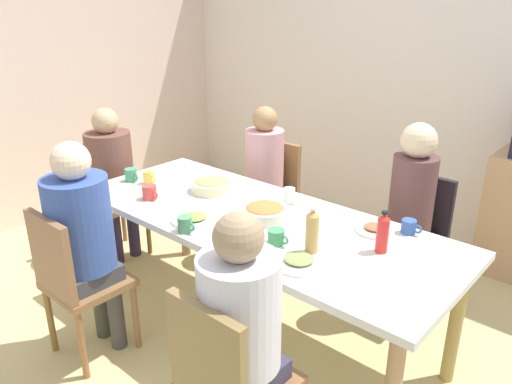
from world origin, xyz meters
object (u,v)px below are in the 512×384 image
(chair_1, at_px, (271,193))
(bottle_0, at_px, (312,233))
(person_4, at_px, (111,170))
(bowl_1, at_px, (212,185))
(cup_0, at_px, (149,177))
(cup_2, at_px, (409,227))
(chair_2, at_px, (227,380))
(cup_5, at_px, (290,195))
(person_3, at_px, (410,208))
(dining_table, at_px, (256,229))
(cup_3, at_px, (150,192))
(cup_1, at_px, (131,175))
(cup_4, at_px, (276,237))
(chair_3, at_px, (412,237))
(chair_4, at_px, (108,192))
(person_0, at_px, (82,231))
(chair_0, at_px, (73,278))
(cup_6, at_px, (185,224))
(bowl_0, at_px, (265,212))
(bottle_1, at_px, (383,233))
(person_1, at_px, (263,171))
(plate_2, at_px, (375,229))
(person_2, at_px, (241,324))
(plate_1, at_px, (194,219))
(plate_0, at_px, (299,261))

(chair_1, xyz_separation_m, bottle_0, (1.07, -0.99, 0.37))
(person_4, xyz_separation_m, bowl_1, (0.97, 0.12, 0.09))
(person_4, relative_size, bottle_0, 4.80)
(cup_0, height_order, cup_2, cup_0)
(chair_2, bearing_deg, cup_0, 152.46)
(cup_5, distance_m, bottle_0, 0.66)
(person_3, bearing_deg, dining_table, -127.95)
(cup_2, height_order, cup_3, cup_3)
(cup_1, relative_size, cup_3, 0.93)
(cup_0, xyz_separation_m, cup_4, (1.19, -0.11, -0.01))
(chair_1, relative_size, chair_3, 1.00)
(bottle_0, bearing_deg, chair_4, 175.61)
(dining_table, xyz_separation_m, person_0, (-0.58, -0.75, 0.07))
(cup_0, bearing_deg, chair_0, -67.93)
(cup_6, bearing_deg, bowl_0, 62.77)
(person_3, relative_size, bowl_1, 4.69)
(cup_1, relative_size, bottle_1, 0.54)
(cup_5, height_order, bottle_1, bottle_1)
(person_1, xyz_separation_m, bowl_1, (0.10, -0.63, 0.09))
(person_4, distance_m, cup_2, 2.22)
(bowl_0, distance_m, cup_2, 0.78)
(bowl_0, bearing_deg, bowl_1, 169.17)
(person_1, bearing_deg, chair_3, 4.52)
(person_0, bearing_deg, bottle_0, 28.83)
(cup_0, distance_m, cup_6, 0.80)
(cup_0, xyz_separation_m, cup_6, (0.73, -0.32, -0.00))
(chair_0, bearing_deg, cup_5, 62.12)
(chair_3, xyz_separation_m, plate_2, (0.02, -0.56, 0.27))
(person_1, bearing_deg, cup_6, -69.46)
(person_0, distance_m, cup_3, 0.52)
(bottle_1, bearing_deg, dining_table, -172.84)
(person_0, relative_size, bottle_1, 5.83)
(person_2, relative_size, person_3, 0.96)
(bowl_1, height_order, cup_2, bowl_1)
(person_4, bearing_deg, plate_1, -12.31)
(chair_2, relative_size, cup_3, 7.21)
(person_0, xyz_separation_m, cup_4, (0.87, 0.56, 0.05))
(person_2, distance_m, bottle_0, 0.61)
(person_0, bearing_deg, cup_3, 99.58)
(person_4, relative_size, plate_1, 4.64)
(plate_2, relative_size, bowl_0, 0.76)
(cup_3, xyz_separation_m, cup_6, (0.51, -0.16, -0.00))
(plate_0, xyz_separation_m, plate_1, (-0.72, 0.00, 0.00))
(person_2, xyz_separation_m, chair_4, (-2.12, 0.74, -0.22))
(chair_3, relative_size, bottle_0, 3.65)
(cup_0, relative_size, cup_3, 0.87)
(plate_0, height_order, bottle_0, bottle_0)
(chair_2, relative_size, bottle_0, 3.65)
(cup_1, distance_m, cup_4, 1.32)
(dining_table, xyz_separation_m, cup_4, (0.30, -0.18, 0.11))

